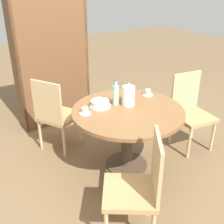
# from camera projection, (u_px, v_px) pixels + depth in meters

# --- Properties ---
(ground_plane) EXTENTS (14.00, 14.00, 0.00)m
(ground_plane) POSITION_uv_depth(u_px,v_px,m) (126.00, 165.00, 3.23)
(ground_plane) COLOR brown
(dining_table) EXTENTS (1.18, 1.18, 0.71)m
(dining_table) POSITION_uv_depth(u_px,v_px,m) (128.00, 121.00, 2.97)
(dining_table) COLOR #473828
(dining_table) RESTS_ON ground_plane
(chair_a) EXTENTS (0.47, 0.47, 0.93)m
(chair_a) POSITION_uv_depth(u_px,v_px,m) (190.00, 110.00, 3.42)
(chair_a) COLOR tan
(chair_a) RESTS_ON ground_plane
(chair_b) EXTENTS (0.57, 0.57, 0.93)m
(chair_b) POSITION_uv_depth(u_px,v_px,m) (56.00, 114.00, 3.34)
(chair_b) COLOR tan
(chair_b) RESTS_ON ground_plane
(chair_c) EXTENTS (0.59, 0.59, 0.93)m
(chair_c) POSITION_uv_depth(u_px,v_px,m) (138.00, 186.00, 2.19)
(chair_c) COLOR tan
(chair_c) RESTS_ON ground_plane
(bookshelf) EXTENTS (1.01, 0.28, 1.95)m
(bookshelf) POSITION_uv_depth(u_px,v_px,m) (51.00, 58.00, 3.82)
(bookshelf) COLOR brown
(bookshelf) RESTS_ON ground_plane
(coffee_pot) EXTENTS (0.14, 0.14, 0.25)m
(coffee_pot) POSITION_uv_depth(u_px,v_px,m) (128.00, 95.00, 2.96)
(coffee_pot) COLOR white
(coffee_pot) RESTS_ON dining_table
(water_bottle) EXTENTS (0.06, 0.06, 0.29)m
(water_bottle) POSITION_uv_depth(u_px,v_px,m) (116.00, 94.00, 2.98)
(water_bottle) COLOR #99C6A3
(water_bottle) RESTS_ON dining_table
(cake_main) EXTENTS (0.22, 0.22, 0.07)m
(cake_main) POSITION_uv_depth(u_px,v_px,m) (100.00, 104.00, 2.96)
(cake_main) COLOR white
(cake_main) RESTS_ON dining_table
(cup_a) EXTENTS (0.12, 0.12, 0.07)m
(cup_a) POSITION_uv_depth(u_px,v_px,m) (85.00, 111.00, 2.81)
(cup_a) COLOR white
(cup_a) RESTS_ON dining_table
(cup_b) EXTENTS (0.12, 0.12, 0.07)m
(cup_b) POSITION_uv_depth(u_px,v_px,m) (148.00, 93.00, 3.24)
(cup_b) COLOR white
(cup_b) RESTS_ON dining_table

